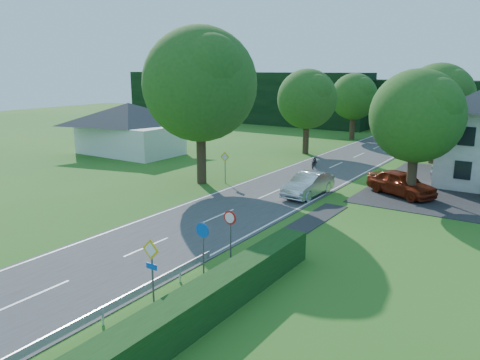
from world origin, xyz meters
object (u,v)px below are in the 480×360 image
Objects in this scene: moving_car at (308,184)px; parked_car_silver_a at (463,173)px; motorcycle at (314,161)px; streetlight at (416,130)px; parked_car_red at (401,183)px.

parked_car_silver_a is (8.16, 10.21, -0.07)m from moving_car.
moving_car is 9.56m from motorcycle.
parked_car_silver_a is at bearing 64.49° from streetlight.
motorcycle is at bearing 157.11° from streetlight.
streetlight is at bearing 43.97° from moving_car.
moving_car is at bearing 150.59° from parked_car_red.
moving_car is at bearing -84.40° from motorcycle.
motorcycle is at bearing 85.54° from parked_car_red.
moving_car reaches higher than parked_car_silver_a.
streetlight reaches higher than moving_car.
moving_car is (-5.64, -4.94, -3.63)m from streetlight.
moving_car is 13.07m from parked_car_silver_a.
streetlight is 8.33m from moving_car.
streetlight is at bearing 170.51° from parked_car_silver_a.
moving_car reaches higher than motorcycle.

